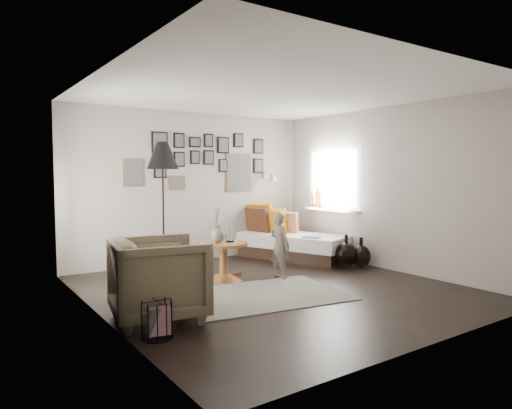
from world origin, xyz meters
TOP-DOWN VIEW (x-y plane):
  - ground at (0.00, 0.00)m, footprint 4.80×4.80m
  - wall_back at (0.00, 2.40)m, footprint 4.50×0.00m
  - wall_front at (0.00, -2.40)m, footprint 4.50×0.00m
  - wall_left at (-2.25, 0.00)m, footprint 0.00×4.80m
  - wall_right at (2.25, 0.00)m, footprint 0.00×4.80m
  - ceiling at (0.00, 0.00)m, footprint 4.80×4.80m
  - door_left at (-2.23, 1.20)m, footprint 0.00×2.14m
  - window_right at (2.18, 1.34)m, footprint 0.15×1.32m
  - gallery_wall at (0.29, 2.38)m, footprint 2.74×0.03m
  - wall_sconce at (1.55, 2.13)m, footprint 0.18×0.36m
  - rug at (-0.32, -0.18)m, footprint 2.22×1.72m
  - pedestal_table at (-0.32, 0.79)m, footprint 0.70×0.70m
  - vase at (-0.40, 0.81)m, footprint 0.20×0.20m
  - candles at (-0.21, 0.79)m, footprint 0.12×0.12m
  - daybed at (1.57, 1.62)m, footprint 1.48×2.14m
  - magazine_on_daybed at (1.52, 0.98)m, footprint 0.34×0.37m
  - armchair at (-1.76, -0.32)m, footprint 1.11×1.09m
  - armchair_cushion at (-1.73, -0.27)m, footprint 0.47×0.48m
  - floor_lamp at (-0.92, 1.51)m, footprint 0.47×0.47m
  - magazine_basket at (-2.00, -0.84)m, footprint 0.29×0.29m
  - demijohn_large at (1.78, 0.42)m, footprint 0.36×0.36m
  - demijohn_small at (2.00, 0.30)m, footprint 0.32×0.32m
  - child at (0.43, 0.44)m, footprint 0.28×0.38m

SIDE VIEW (x-z plane):
  - ground at x=0.00m, z-range 0.00..0.00m
  - rug at x=-0.32m, z-range 0.00..0.01m
  - magazine_basket at x=-2.00m, z-range 0.00..0.35m
  - demijohn_small at x=2.00m, z-range -0.06..0.44m
  - demijohn_large at x=1.78m, z-range -0.06..0.48m
  - pedestal_table at x=-0.32m, z-range -0.02..0.53m
  - daybed at x=1.57m, z-range -0.18..0.79m
  - armchair at x=-1.76m, z-range 0.00..0.87m
  - magazine_on_daybed at x=1.52m, z-range 0.45..0.46m
  - armchair_cushion at x=-1.73m, z-range 0.39..0.57m
  - child at x=0.43m, z-range 0.00..0.97m
  - candles at x=-0.21m, z-range 0.55..0.81m
  - vase at x=-0.40m, z-range 0.46..0.96m
  - window_right at x=2.18m, z-range 0.28..1.58m
  - door_left at x=-2.23m, z-range -0.02..2.12m
  - wall_back at x=0.00m, z-range -0.95..3.55m
  - wall_front at x=0.00m, z-range -0.95..3.55m
  - wall_left at x=-2.25m, z-range -1.10..3.70m
  - wall_right at x=2.25m, z-range -1.10..3.70m
  - wall_sconce at x=1.55m, z-range 1.38..1.54m
  - floor_lamp at x=-0.92m, z-range 0.73..2.73m
  - gallery_wall at x=0.29m, z-range 1.20..2.28m
  - ceiling at x=0.00m, z-range 2.60..2.60m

